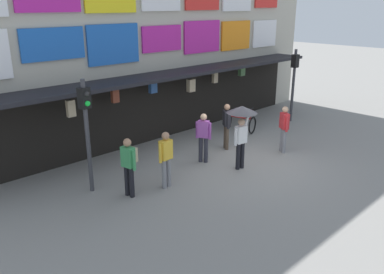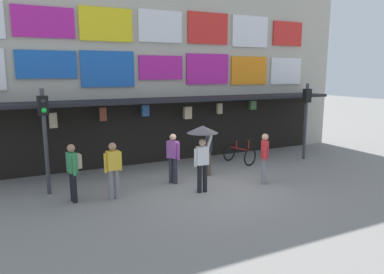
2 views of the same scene
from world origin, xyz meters
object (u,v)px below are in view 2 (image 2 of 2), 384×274
Objects in this scene: pedestrian_in_red at (265,155)px; pedestrian_with_umbrella at (202,140)px; bicycle_parked at (239,154)px; traffic_light_near at (44,125)px; pedestrian_in_green at (209,149)px; pedestrian_in_black at (113,168)px; traffic_light_far at (306,109)px; pedestrian_in_blue at (173,156)px; pedestrian_in_yellow at (73,168)px.

pedestrian_with_umbrella is at bearing 177.61° from pedestrian_in_red.
traffic_light_near is at bearing -175.40° from bicycle_parked.
traffic_light_near is 1.90× the size of pedestrian_in_green.
pedestrian_with_umbrella reaches higher than pedestrian_in_black.
traffic_light_far is 1.90× the size of pedestrian_in_blue.
bicycle_parked is at bearing 25.92° from pedestrian_in_green.
pedestrian_in_green is 0.81× the size of pedestrian_with_umbrella.
pedestrian_in_black is 1.10m from pedestrian_in_yellow.
pedestrian_in_blue is (-1.52, -0.33, 0.00)m from pedestrian_in_green.
pedestrian_in_yellow and pedestrian_in_blue have the same top height.
traffic_light_far is 1.54× the size of pedestrian_with_umbrella.
pedestrian_with_umbrella is (-5.90, -1.91, -0.50)m from traffic_light_far.
traffic_light_near is 1.54× the size of pedestrian_with_umbrella.
traffic_light_near reaches higher than pedestrian_in_green.
pedestrian_with_umbrella is (-2.27, 0.09, 0.69)m from pedestrian_in_red.
pedestrian_with_umbrella is at bearing -13.57° from pedestrian_in_yellow.
pedestrian_in_red is at bearing -9.36° from pedestrian_in_yellow.
pedestrian_in_yellow is (-6.66, -1.59, 0.59)m from bicycle_parked.
pedestrian_in_blue is (3.81, -0.68, -1.19)m from traffic_light_near.
pedestrian_in_red is at bearing -16.88° from traffic_light_near.
pedestrian_with_umbrella reaches higher than bicycle_parked.
pedestrian_in_black is at bearing -164.08° from pedestrian_in_blue.
traffic_light_far is 4.99m from pedestrian_in_green.
pedestrian_with_umbrella is at bearing -162.08° from traffic_light_far.
pedestrian_in_green is 1.00× the size of pedestrian_in_black.
traffic_light_near is 7.50m from bicycle_parked.
pedestrian_in_blue is at bearing -159.90° from bicycle_parked.
traffic_light_far is 6.50m from pedestrian_in_blue.
traffic_light_near is 4.69m from pedestrian_with_umbrella.
pedestrian_with_umbrella is at bearing -124.93° from pedestrian_in_green.
pedestrian_in_green is at bearing 55.07° from pedestrian_with_umbrella.
pedestrian_in_black is (-4.86, 0.69, 0.00)m from pedestrian_in_red.
bicycle_parked is at bearing 4.60° from traffic_light_near.
pedestrian_in_blue is (2.13, 0.61, 0.00)m from pedestrian_in_black.
bicycle_parked is at bearing 18.53° from pedestrian_in_black.
pedestrian_in_yellow reaches higher than bicycle_parked.
pedestrian_in_black is 0.81× the size of pedestrian_with_umbrella.
traffic_light_far is at bearing 17.92° from pedestrian_with_umbrella.
pedestrian_in_green is (-4.83, -0.38, -1.19)m from traffic_light_far.
pedestrian_in_green is 4.77m from pedestrian_in_yellow.
pedestrian_in_yellow is 1.00× the size of pedestrian_in_blue.
traffic_light_far is 6.22m from pedestrian_with_umbrella.
pedestrian_in_red and pedestrian_in_black have the same top height.
pedestrian_in_black is at bearing -37.62° from traffic_light_near.
pedestrian_in_red is 6.01m from pedestrian_in_yellow.
pedestrian_with_umbrella is (2.59, -0.60, 0.69)m from pedestrian_in_black.
pedestrian_in_red is (1.20, -1.63, 0.00)m from pedestrian_in_green.
pedestrian_in_blue is at bearing 15.92° from pedestrian_in_black.
bicycle_parked is 0.78× the size of pedestrian_in_black.
pedestrian_in_blue is at bearing -173.70° from traffic_light_far.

